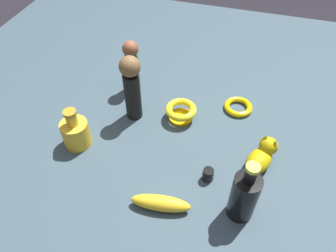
% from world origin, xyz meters
% --- Properties ---
extents(ground, '(2.00, 2.00, 0.00)m').
position_xyz_m(ground, '(0.00, 0.00, 0.00)').
color(ground, '#384C56').
extents(nail_polish_jar, '(0.03, 0.03, 0.04)m').
position_xyz_m(nail_polish_jar, '(-0.15, 0.10, 0.02)').
color(nail_polish_jar, black).
rests_on(nail_polish_jar, ground).
extents(person_figure_adult, '(0.08, 0.08, 0.24)m').
position_xyz_m(person_figure_adult, '(0.15, -0.09, 0.13)').
color(person_figure_adult, black).
rests_on(person_figure_adult, ground).
extents(bangle, '(0.10, 0.10, 0.02)m').
position_xyz_m(bangle, '(-0.20, -0.23, 0.01)').
color(bangle, yellow).
rests_on(bangle, ground).
extents(bottle_tall, '(0.07, 0.07, 0.21)m').
position_xyz_m(bottle_tall, '(-0.26, 0.19, 0.08)').
color(bottle_tall, black).
rests_on(bottle_tall, ground).
extents(bottle_short, '(0.09, 0.09, 0.14)m').
position_xyz_m(bottle_short, '(0.28, 0.09, 0.05)').
color(bottle_short, gold).
rests_on(bottle_short, ground).
extents(bowl, '(0.11, 0.11, 0.05)m').
position_xyz_m(bowl, '(-0.01, -0.12, 0.03)').
color(bowl, '#E6AB09').
rests_on(bowl, ground).
extents(cat_figurine, '(0.11, 0.14, 0.09)m').
position_xyz_m(cat_figurine, '(-0.30, 0.01, 0.04)').
color(cat_figurine, '#BBA40B').
rests_on(cat_figurine, ground).
extents(banana, '(0.17, 0.07, 0.04)m').
position_xyz_m(banana, '(-0.05, 0.23, 0.02)').
color(banana, yellow).
rests_on(banana, ground).
extents(person_figure_child, '(0.07, 0.07, 0.21)m').
position_xyz_m(person_figure_child, '(0.21, -0.23, 0.11)').
color(person_figure_child, '#1E4320').
rests_on(person_figure_child, ground).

